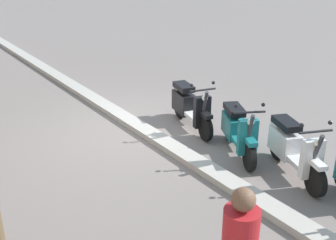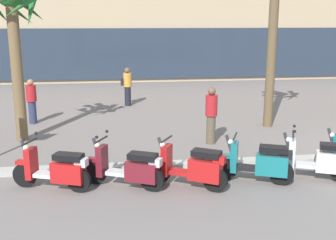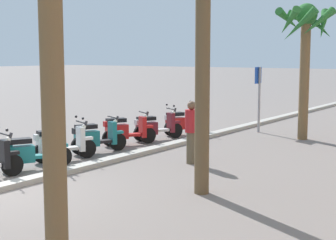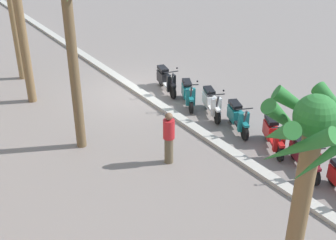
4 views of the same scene
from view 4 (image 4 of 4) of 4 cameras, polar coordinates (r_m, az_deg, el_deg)
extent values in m
plane|color=slate|center=(17.85, -4.08, 3.48)|extent=(200.00, 200.00, 0.00)
cube|color=#ADA89E|center=(17.87, -3.84, 3.73)|extent=(60.00, 0.36, 0.12)
cylinder|color=black|center=(13.14, 20.41, -6.81)|extent=(0.52, 0.27, 0.52)
cube|color=silver|center=(12.98, 20.50, -5.17)|extent=(0.29, 0.27, 0.16)
cylinder|color=black|center=(12.99, 18.19, -6.83)|extent=(0.51, 0.31, 0.52)
cylinder|color=black|center=(13.97, 15.87, -3.84)|extent=(0.51, 0.31, 0.52)
cube|color=silver|center=(13.40, 17.11, -5.18)|extent=(0.66, 0.51, 0.08)
cube|color=maroon|center=(13.72, 16.31, -3.78)|extent=(0.75, 0.58, 0.42)
cube|color=black|center=(13.57, 16.46, -2.53)|extent=(0.67, 0.53, 0.12)
cube|color=maroon|center=(12.96, 18.04, -5.34)|extent=(0.27, 0.37, 0.66)
cube|color=maroon|center=(12.83, 18.38, -5.76)|extent=(0.36, 0.28, 0.08)
cylinder|color=#333338|center=(12.83, 18.29, -4.96)|extent=(0.29, 0.18, 0.69)
cylinder|color=black|center=(12.72, 18.35, -3.56)|extent=(0.27, 0.52, 0.04)
sphere|color=white|center=(12.72, 18.45, -4.33)|extent=(0.12, 0.12, 0.12)
cube|color=silver|center=(13.84, 15.94, -2.31)|extent=(0.30, 0.28, 0.16)
sphere|color=black|center=(12.79, 19.35, -2.94)|extent=(0.07, 0.07, 0.07)
sphere|color=black|center=(12.57, 17.41, -3.16)|extent=(0.07, 0.07, 0.07)
cylinder|color=black|center=(13.77, 14.07, -4.06)|extent=(0.50, 0.34, 0.52)
cylinder|color=black|center=(14.81, 12.62, -1.48)|extent=(0.50, 0.34, 0.52)
cube|color=red|center=(14.22, 13.41, -2.62)|extent=(0.66, 0.54, 0.08)
cube|color=red|center=(14.54, 12.94, -1.26)|extent=(0.75, 0.61, 0.45)
cube|color=black|center=(14.39, 13.07, 0.05)|extent=(0.67, 0.56, 0.12)
cube|color=red|center=(13.77, 13.99, -2.64)|extent=(0.29, 0.36, 0.66)
cube|color=red|center=(13.63, 14.21, -3.03)|extent=(0.36, 0.30, 0.08)
cylinder|color=#333338|center=(13.63, 14.16, -2.27)|extent=(0.28, 0.20, 0.69)
cylinder|color=black|center=(13.55, 14.22, -0.93)|extent=(0.31, 0.51, 0.04)
sphere|color=white|center=(13.53, 14.27, -1.65)|extent=(0.12, 0.12, 0.12)
cube|color=red|center=(14.67, 12.72, 0.21)|extent=(0.31, 0.29, 0.16)
cylinder|color=black|center=(14.63, 9.75, -1.57)|extent=(0.52, 0.29, 0.52)
cylinder|color=black|center=(15.62, 8.19, 0.56)|extent=(0.52, 0.29, 0.52)
cube|color=black|center=(15.05, 9.02, -0.36)|extent=(0.66, 0.49, 0.08)
cube|color=#197075|center=(15.36, 8.50, 0.78)|extent=(0.75, 0.56, 0.45)
cube|color=black|center=(15.21, 8.57, 2.01)|extent=(0.67, 0.51, 0.12)
cube|color=#197075|center=(14.64, 9.59, -0.25)|extent=(0.26, 0.37, 0.66)
cube|color=#197075|center=(14.49, 9.84, -0.58)|extent=(0.36, 0.27, 0.08)
cylinder|color=#333338|center=(14.50, 9.75, 0.13)|extent=(0.29, 0.17, 0.69)
cylinder|color=black|center=(14.42, 9.74, 1.40)|extent=(0.25, 0.53, 0.04)
sphere|color=white|center=(14.40, 9.83, 0.73)|extent=(0.12, 0.12, 0.12)
cube|color=black|center=(15.49, 8.20, 2.12)|extent=(0.30, 0.28, 0.16)
cylinder|color=black|center=(15.47, 6.30, 0.40)|extent=(0.52, 0.29, 0.52)
cylinder|color=black|center=(16.55, 5.01, 2.39)|extent=(0.52, 0.29, 0.52)
cube|color=silver|center=(15.94, 5.69, 1.54)|extent=(0.66, 0.49, 0.08)
cube|color=white|center=(16.28, 5.25, 2.62)|extent=(0.75, 0.56, 0.44)
cube|color=black|center=(16.15, 5.28, 3.79)|extent=(0.67, 0.51, 0.12)
cube|color=white|center=(15.49, 6.16, 1.66)|extent=(0.26, 0.37, 0.66)
cube|color=white|center=(15.34, 6.35, 1.36)|extent=(0.36, 0.27, 0.08)
cylinder|color=#333338|center=(15.36, 6.27, 2.03)|extent=(0.29, 0.17, 0.69)
cylinder|color=black|center=(15.29, 6.24, 3.24)|extent=(0.26, 0.53, 0.04)
sphere|color=white|center=(15.26, 6.33, 2.60)|extent=(0.12, 0.12, 0.12)
cube|color=silver|center=(16.44, 5.00, 3.87)|extent=(0.30, 0.28, 0.16)
sphere|color=black|center=(15.33, 7.10, 3.74)|extent=(0.07, 0.07, 0.07)
sphere|color=black|center=(15.19, 5.38, 3.61)|extent=(0.07, 0.07, 0.07)
cylinder|color=black|center=(16.14, 2.96, 1.76)|extent=(0.51, 0.33, 0.52)
cylinder|color=black|center=(17.26, 2.30, 3.59)|extent=(0.51, 0.33, 0.52)
cube|color=#197075|center=(16.62, 2.65, 2.82)|extent=(0.66, 0.53, 0.08)
cube|color=#197075|center=(17.00, 2.41, 3.74)|extent=(0.75, 0.60, 0.42)
cube|color=black|center=(16.88, 2.43, 4.80)|extent=(0.67, 0.55, 0.12)
cube|color=#197075|center=(16.17, 2.88, 2.96)|extent=(0.28, 0.37, 0.66)
cube|color=#197075|center=(16.01, 2.98, 2.69)|extent=(0.36, 0.29, 0.08)
cylinder|color=#333338|center=(16.04, 2.94, 3.33)|extent=(0.28, 0.19, 0.69)
cylinder|color=black|center=(15.98, 2.92, 4.49)|extent=(0.30, 0.51, 0.04)
sphere|color=white|center=(15.94, 2.97, 3.89)|extent=(0.12, 0.12, 0.12)
cube|color=#197075|center=(17.18, 2.28, 4.86)|extent=(0.31, 0.29, 0.16)
sphere|color=black|center=(15.99, 3.77, 4.95)|extent=(0.07, 0.07, 0.07)
sphere|color=black|center=(15.91, 2.06, 4.88)|extent=(0.07, 0.07, 0.07)
cylinder|color=black|center=(17.24, 0.63, 3.59)|extent=(0.53, 0.22, 0.52)
cylinder|color=black|center=(18.40, -0.86, 5.20)|extent=(0.53, 0.22, 0.52)
cube|color=silver|center=(17.75, -0.09, 4.54)|extent=(0.65, 0.42, 0.08)
cube|color=black|center=(18.14, -0.63, 5.48)|extent=(0.74, 0.48, 0.45)
cube|color=black|center=(18.02, -0.66, 6.57)|extent=(0.66, 0.44, 0.12)
cube|color=black|center=(17.28, 0.42, 4.70)|extent=(0.22, 0.36, 0.66)
cube|color=black|center=(17.13, 0.63, 4.48)|extent=(0.35, 0.23, 0.08)
cylinder|color=#333338|center=(17.15, 0.51, 5.06)|extent=(0.29, 0.14, 0.69)
cylinder|color=black|center=(17.10, 0.42, 6.15)|extent=(0.18, 0.55, 0.04)
sphere|color=white|center=(17.07, 0.54, 5.59)|extent=(0.12, 0.12, 0.12)
cube|color=silver|center=(18.30, -0.96, 6.57)|extent=(0.28, 0.25, 0.16)
sphere|color=black|center=(17.16, 1.16, 6.64)|extent=(0.07, 0.07, 0.07)
sphere|color=black|center=(17.00, -0.36, 6.44)|extent=(0.07, 0.07, 0.07)
cylinder|color=brown|center=(16.94, -18.17, 10.91)|extent=(0.32, 0.32, 5.59)
cylinder|color=brown|center=(13.30, -11.98, 6.94)|extent=(0.30, 0.30, 5.47)
cylinder|color=olive|center=(19.30, -19.29, 13.25)|extent=(0.29, 0.29, 5.94)
cylinder|color=brown|center=(8.43, 16.23, -12.21)|extent=(0.33, 0.33, 4.16)
sphere|color=#286B2D|center=(7.31, 18.36, 0.44)|extent=(0.72, 0.72, 0.72)
cone|color=#286B2D|center=(7.77, 15.09, -0.45)|extent=(0.32, 1.24, 1.14)
cone|color=#286B2D|center=(7.25, 13.77, -1.78)|extent=(1.28, 0.90, 1.02)
cone|color=#286B2D|center=(7.04, 15.96, -3.53)|extent=(1.29, 0.54, 1.11)
cone|color=#286B2D|center=(7.05, 20.03, -3.97)|extent=(0.76, 1.29, 1.08)
cone|color=#286B2D|center=(7.96, 17.63, 0.80)|extent=(1.15, 1.16, 0.95)
cylinder|color=brown|center=(13.19, 0.11, -3.86)|extent=(0.26, 0.26, 0.83)
cylinder|color=#B21E23|center=(12.83, 0.11, -1.16)|extent=(0.34, 0.34, 0.59)
sphere|color=brown|center=(12.64, 0.11, 0.45)|extent=(0.22, 0.22, 0.22)
camera|label=1|loc=(9.07, -4.35, 2.89)|focal=43.33mm
camera|label=2|loc=(19.35, 35.33, 11.48)|focal=45.01mm
camera|label=3|loc=(20.92, -36.14, 10.13)|focal=54.82mm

